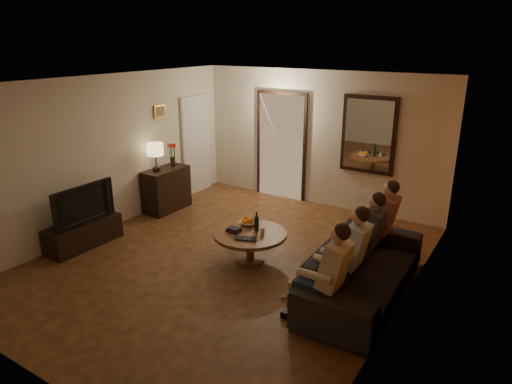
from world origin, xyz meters
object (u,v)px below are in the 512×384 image
Objects in this scene: tv at (80,203)px; table_lamp at (156,157)px; sofa at (364,269)px; dog at (308,286)px; dresser at (166,189)px; wine_bottle at (257,221)px; tv_stand at (84,234)px; person_d at (380,226)px; person_b at (349,259)px; person_c at (366,241)px; person_a at (329,280)px; bowl at (248,223)px; coffee_table at (250,246)px; laptop at (245,240)px.

table_lamp is at bearing 0.00° from tv.
sofa is 0.80m from dog.
wine_bottle is (2.57, -0.82, 0.20)m from dresser.
tv reaches higher than dog.
tv_stand is at bearing -90.00° from table_lamp.
tv is 4.57m from person_d.
person_c is (0.00, 0.60, 0.00)m from person_b.
wine_bottle is at bearing 147.72° from person_a.
tv reaches higher than bowl.
tv is at bearing 180.00° from dog.
coffee_table is at bearing -169.76° from person_c.
dresser reaches higher than dog.
table_lamp is 1.64× the size of laptop.
wine_bottle is at bearing 84.32° from sofa.
coffee_table is 3.28× the size of laptop.
wine_bottle is (-1.59, -0.80, 0.01)m from person_d.
sofa is at bearing -0.12° from coffee_table.
person_c is (0.00, 1.20, 0.00)m from person_a.
dresser reaches higher than sofa.
sofa is 2.05× the size of person_a.
person_d is (4.16, 1.89, -0.11)m from tv.
tv is 0.90× the size of person_b.
person_c is at bearing 16.27° from sofa.
tv reaches higher than laptop.
sofa is at bearing 49.59° from dog.
person_b is 1.71m from coffee_table.
tv is 3.48× the size of wine_bottle.
sofa reaches higher than coffee_table.
person_a reaches higher than dog.
sofa is 2.05× the size of person_d.
dog is at bearing -103.16° from person_d.
sofa is 2.05× the size of person_b.
person_a is 1.11× the size of coffee_table.
person_d is at bearing 90.00° from person_b.
bowl is 0.57m from laptop.
table_lamp is 2.75m from coffee_table.
dog is 1.25m from laptop.
person_b is at bearing 9.41° from tv_stand.
person_c reaches higher than dresser.
person_b is 1.64m from wine_bottle.
wine_bottle is at bearing 76.36° from laptop.
person_b is at bearing -10.50° from coffee_table.
person_c reaches higher than bowl.
tv_stand is 2.72m from laptop.
table_lamp reaches higher than person_d.
wine_bottle is at bearing 23.05° from tv_stand.
person_a is 1.80m from person_d.
person_d is 1.63m from dog.
person_a is at bearing -90.00° from person_d.
table_lamp is 2.46m from bowl.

